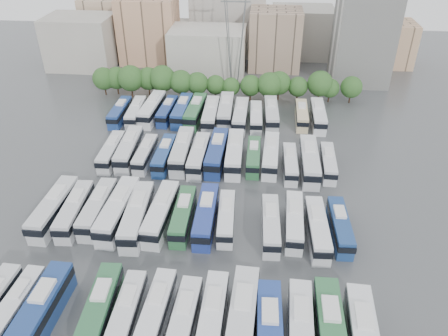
# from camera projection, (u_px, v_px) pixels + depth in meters

# --- Properties ---
(ground) EXTENTS (220.00, 220.00, 0.00)m
(ground) POSITION_uv_depth(u_px,v_px,m) (199.00, 203.00, 70.77)
(ground) COLOR #424447
(ground) RESTS_ON ground
(tree_line) EXTENTS (64.66, 7.47, 7.99)m
(tree_line) POSITION_uv_depth(u_px,v_px,m) (214.00, 82.00, 103.98)
(tree_line) COLOR black
(tree_line) RESTS_ON ground
(city_buildings) EXTENTS (102.00, 35.00, 20.00)m
(city_buildings) POSITION_uv_depth(u_px,v_px,m) (208.00, 32.00, 127.47)
(city_buildings) COLOR #9E998E
(city_buildings) RESTS_ON ground
(apartment_tower) EXTENTS (14.00, 14.00, 26.00)m
(apartment_tower) POSITION_uv_depth(u_px,v_px,m) (364.00, 31.00, 109.79)
(apartment_tower) COLOR silver
(apartment_tower) RESTS_ON ground
(electricity_pylon) EXTENTS (9.00, 6.91, 33.83)m
(electricity_pylon) POSITION_uv_depth(u_px,v_px,m) (235.00, 12.00, 102.57)
(electricity_pylon) COLOR slate
(electricity_pylon) RESTS_ON ground
(bus_r0_s1) EXTENTS (2.87, 10.96, 3.41)m
(bus_r0_s1) POSITION_uv_depth(u_px,v_px,m) (16.00, 306.00, 51.14)
(bus_r0_s1) COLOR silver
(bus_r0_s1) RESTS_ON ground
(bus_r0_s2) EXTENTS (3.35, 13.55, 4.22)m
(bus_r0_s2) POSITION_uv_depth(u_px,v_px,m) (39.00, 313.00, 49.82)
(bus_r0_s2) COLOR navy
(bus_r0_s2) RESTS_ON ground
(bus_r0_s4) EXTENTS (3.36, 12.58, 3.91)m
(bus_r0_s4) POSITION_uv_depth(u_px,v_px,m) (100.00, 311.00, 50.33)
(bus_r0_s4) COLOR #2A633C
(bus_r0_s4) RESTS_ON ground
(bus_r0_s5) EXTENTS (2.61, 11.34, 3.55)m
(bus_r0_s5) POSITION_uv_depth(u_px,v_px,m) (126.00, 314.00, 50.10)
(bus_r0_s5) COLOR silver
(bus_r0_s5) RESTS_ON ground
(bus_r0_s6) EXTENTS (2.99, 11.61, 3.61)m
(bus_r0_s6) POSITION_uv_depth(u_px,v_px,m) (156.00, 313.00, 50.21)
(bus_r0_s6) COLOR silver
(bus_r0_s6) RESTS_ON ground
(bus_r0_s7) EXTENTS (2.97, 11.57, 3.60)m
(bus_r0_s7) POSITION_uv_depth(u_px,v_px,m) (183.00, 322.00, 49.17)
(bus_r0_s7) COLOR silver
(bus_r0_s7) RESTS_ON ground
(bus_r0_s8) EXTENTS (2.86, 12.15, 3.80)m
(bus_r0_s8) POSITION_uv_depth(u_px,v_px,m) (212.00, 319.00, 49.42)
(bus_r0_s8) COLOR silver
(bus_r0_s8) RESTS_ON ground
(bus_r0_s9) EXTENTS (3.59, 13.81, 4.30)m
(bus_r0_s9) POSITION_uv_depth(u_px,v_px,m) (242.00, 320.00, 48.97)
(bus_r0_s9) COLOR silver
(bus_r0_s9) RESTS_ON ground
(bus_r0_s10) EXTENTS (3.17, 13.09, 4.09)m
(bus_r0_s10) POSITION_uv_depth(u_px,v_px,m) (269.00, 334.00, 47.53)
(bus_r0_s10) COLOR navy
(bus_r0_s10) RESTS_ON ground
(bus_r0_s11) EXTENTS (3.11, 12.41, 3.87)m
(bus_r0_s11) POSITION_uv_depth(u_px,v_px,m) (300.00, 330.00, 48.11)
(bus_r0_s11) COLOR silver
(bus_r0_s11) RESTS_ON ground
(bus_r0_s12) EXTENTS (2.97, 13.25, 4.15)m
(bus_r0_s12) POSITION_uv_depth(u_px,v_px,m) (330.00, 332.00, 47.73)
(bus_r0_s12) COLOR #2C683D
(bus_r0_s12) RESTS_ON ground
(bus_r1_s0) EXTENTS (3.15, 13.20, 4.12)m
(bus_r1_s0) POSITION_uv_depth(u_px,v_px,m) (54.00, 208.00, 66.47)
(bus_r1_s0) COLOR silver
(bus_r1_s0) RESTS_ON ground
(bus_r1_s1) EXTENTS (3.23, 12.22, 3.80)m
(bus_r1_s1) POSITION_uv_depth(u_px,v_px,m) (75.00, 210.00, 66.23)
(bus_r1_s1) COLOR silver
(bus_r1_s1) RESTS_ON ground
(bus_r1_s2) EXTENTS (2.71, 12.32, 3.86)m
(bus_r1_s2) POSITION_uv_depth(u_px,v_px,m) (98.00, 208.00, 66.62)
(bus_r1_s2) COLOR silver
(bus_r1_s2) RESTS_ON ground
(bus_r1_s3) EXTENTS (3.48, 13.73, 4.28)m
(bus_r1_s3) POSITION_uv_depth(u_px,v_px,m) (118.00, 210.00, 65.90)
(bus_r1_s3) COLOR silver
(bus_r1_s3) RESTS_ON ground
(bus_r1_s4) EXTENTS (3.57, 13.52, 4.20)m
(bus_r1_s4) POSITION_uv_depth(u_px,v_px,m) (137.00, 215.00, 64.85)
(bus_r1_s4) COLOR silver
(bus_r1_s4) RESTS_ON ground
(bus_r1_s5) EXTENTS (3.47, 13.04, 4.05)m
(bus_r1_s5) POSITION_uv_depth(u_px,v_px,m) (161.00, 213.00, 65.47)
(bus_r1_s5) COLOR silver
(bus_r1_s5) RESTS_ON ground
(bus_r1_s6) EXTENTS (2.66, 11.67, 3.65)m
(bus_r1_s6) POSITION_uv_depth(u_px,v_px,m) (183.00, 215.00, 65.32)
(bus_r1_s6) COLOR #2C673B
(bus_r1_s6) RESTS_ON ground
(bus_r1_s7) EXTENTS (2.85, 12.61, 3.95)m
(bus_r1_s7) POSITION_uv_depth(u_px,v_px,m) (206.00, 215.00, 65.09)
(bus_r1_s7) COLOR navy
(bus_r1_s7) RESTS_ON ground
(bus_r1_s8) EXTENTS (2.81, 10.91, 3.40)m
(bus_r1_s8) POSITION_uv_depth(u_px,v_px,m) (226.00, 218.00, 65.02)
(bus_r1_s8) COLOR silver
(bus_r1_s8) RESTS_ON ground
(bus_r1_s10) EXTENTS (2.87, 11.53, 3.59)m
(bus_r1_s10) POSITION_uv_depth(u_px,v_px,m) (271.00, 225.00, 63.53)
(bus_r1_s10) COLOR silver
(bus_r1_s10) RESTS_ON ground
(bus_r1_s11) EXTENTS (2.90, 11.65, 3.63)m
(bus_r1_s11) POSITION_uv_depth(u_px,v_px,m) (294.00, 221.00, 64.17)
(bus_r1_s11) COLOR silver
(bus_r1_s11) RESTS_ON ground
(bus_r1_s12) EXTENTS (3.04, 12.09, 3.77)m
(bus_r1_s12) POSITION_uv_depth(u_px,v_px,m) (317.00, 229.00, 62.61)
(bus_r1_s12) COLOR silver
(bus_r1_s12) RESTS_ON ground
(bus_r1_s13) EXTENTS (2.81, 11.20, 3.49)m
(bus_r1_s13) POSITION_uv_depth(u_px,v_px,m) (340.00, 226.00, 63.30)
(bus_r1_s13) COLOR navy
(bus_r1_s13) RESTS_ON ground
(bus_r2_s1) EXTENTS (2.78, 11.65, 3.64)m
(bus_r2_s1) POSITION_uv_depth(u_px,v_px,m) (111.00, 151.00, 81.27)
(bus_r2_s1) COLOR silver
(bus_r2_s1) RESTS_ON ground
(bus_r2_s2) EXTENTS (3.32, 13.13, 4.09)m
(bus_r2_s2) POSITION_uv_depth(u_px,v_px,m) (129.00, 149.00, 81.68)
(bus_r2_s2) COLOR silver
(bus_r2_s2) RESTS_ON ground
(bus_r2_s3) EXTENTS (2.57, 10.93, 3.42)m
(bus_r2_s3) POSITION_uv_depth(u_px,v_px,m) (145.00, 154.00, 80.78)
(bus_r2_s3) COLOR silver
(bus_r2_s3) RESTS_ON ground
(bus_r2_s4) EXTENTS (2.68, 11.51, 3.60)m
(bus_r2_s4) POSITION_uv_depth(u_px,v_px,m) (164.00, 155.00, 80.28)
(bus_r2_s4) COLOR navy
(bus_r2_s4) RESTS_ON ground
(bus_r2_s5) EXTENTS (3.11, 13.41, 4.19)m
(bus_r2_s5) POSITION_uv_depth(u_px,v_px,m) (182.00, 151.00, 81.01)
(bus_r2_s5) COLOR silver
(bus_r2_s5) RESTS_ON ground
(bus_r2_s6) EXTENTS (2.92, 12.53, 3.92)m
(bus_r2_s6) POSITION_uv_depth(u_px,v_px,m) (199.00, 155.00, 79.84)
(bus_r2_s6) COLOR silver
(bus_r2_s6) RESTS_ON ground
(bus_r2_s7) EXTENTS (3.33, 13.59, 4.24)m
(bus_r2_s7) POSITION_uv_depth(u_px,v_px,m) (217.00, 152.00, 80.46)
(bus_r2_s7) COLOR navy
(bus_r2_s7) RESTS_ON ground
(bus_r2_s8) EXTENTS (3.12, 13.46, 4.21)m
(bus_r2_s8) POSITION_uv_depth(u_px,v_px,m) (235.00, 153.00, 80.17)
(bus_r2_s8) COLOR silver
(bus_r2_s8) RESTS_ON ground
(bus_r2_s9) EXTENTS (2.42, 11.02, 3.46)m
(bus_r2_s9) POSITION_uv_depth(u_px,v_px,m) (253.00, 156.00, 79.96)
(bus_r2_s9) COLOR #2C683C
(bus_r2_s9) RESTS_ON ground
(bus_r2_s10) EXTENTS (3.22, 12.67, 3.95)m
(bus_r2_s10) POSITION_uv_depth(u_px,v_px,m) (271.00, 155.00, 79.94)
(bus_r2_s10) COLOR silver
(bus_r2_s10) RESTS_ON ground
(bus_r2_s11) EXTENTS (2.51, 10.83, 3.39)m
(bus_r2_s11) POSITION_uv_depth(u_px,v_px,m) (290.00, 163.00, 77.95)
(bus_r2_s11) COLOR silver
(bus_r2_s11) RESTS_ON ground
(bus_r2_s12) EXTENTS (3.00, 13.67, 4.29)m
(bus_r2_s12) POSITION_uv_depth(u_px,v_px,m) (309.00, 161.00, 77.90)
(bus_r2_s12) COLOR silver
(bus_r2_s12) RESTS_ON ground
(bus_r2_s13) EXTENTS (2.65, 10.86, 3.39)m
(bus_r2_s13) POSITION_uv_depth(u_px,v_px,m) (328.00, 163.00, 78.18)
(bus_r2_s13) COLOR silver
(bus_r2_s13) RESTS_ON ground
(bus_r3_s0) EXTENTS (2.53, 11.51, 3.61)m
(bus_r3_s0) POSITION_uv_depth(u_px,v_px,m) (120.00, 112.00, 95.78)
(bus_r3_s0) COLOR navy
(bus_r3_s0) RESTS_ON ground
(bus_r3_s1) EXTENTS (3.09, 11.83, 3.68)m
(bus_r3_s1) POSITION_uv_depth(u_px,v_px,m) (136.00, 112.00, 95.66)
(bus_r3_s1) COLOR silver
(bus_r3_s1) RESTS_ON ground
(bus_r3_s2) EXTENTS (3.60, 13.58, 4.22)m
(bus_r3_s2) POSITION_uv_depth(u_px,v_px,m) (152.00, 109.00, 96.50)
(bus_r3_s2) COLOR white
(bus_r3_s2) RESTS_ON ground
(bus_r3_s3) EXTENTS (2.99, 11.42, 3.55)m
(bus_r3_s3) POSITION_uv_depth(u_px,v_px,m) (167.00, 111.00, 96.35)
(bus_r3_s3) COLOR navy
(bus_r3_s3) RESTS_ON ground
(bus_r3_s4) EXTENTS (3.06, 12.72, 3.97)m
(bus_r3_s4) POSITION_uv_depth(u_px,v_px,m) (182.00, 110.00, 96.02)
(bus_r3_s4) COLOR navy
(bus_r3_s4) RESTS_ON ground
(bus_r3_s5) EXTENTS (3.53, 13.27, 4.12)m
(bus_r3_s5) POSITION_uv_depth(u_px,v_px,m) (195.00, 111.00, 95.58)
(bus_r3_s5) COLOR #2C683B
(bus_r3_s5) RESTS_ON ground
(bus_r3_s6) EXTENTS (3.15, 13.26, 4.14)m
(bus_r3_s6) POSITION_uv_depth(u_px,v_px,m) (211.00, 115.00, 94.10)
(bus_r3_s6) COLOR silver
(bus_r3_s6) RESTS_ON ground
(bus_r3_s7) EXTENTS (3.22, 13.62, 4.26)m
(bus_r3_s7) POSITION_uv_depth(u_px,v_px,m) (226.00, 110.00, 95.70)
(bus_r3_s7) COLOR silver
(bus_r3_s7) RESTS_ON ground
(bus_r3_s8) EXTENTS (2.94, 12.99, 4.07)m
(bus_r3_s8) POSITION_uv_depth(u_px,v_px,m) (241.00, 116.00, 93.72)
(bus_r3_s8) COLOR silver
(bus_r3_s8) RESTS_ON ground
(bus_r3_s9) EXTENTS (2.91, 11.59, 3.61)m
(bus_r3_s9) POSITION_uv_depth(u_px,v_px,m) (256.00, 117.00, 93.54)
(bus_r3_s9) COLOR silver
(bus_r3_s9) RESTS_ON ground
(bus_r3_s10) EXTENTS (3.37, 12.98, 4.04)m
(bus_r3_s10) POSITION_uv_depth(u_px,v_px,m) (271.00, 114.00, 94.54)
(bus_r3_s10) COLOR silver
(bus_r3_s10) RESTS_ON ground
(bus_r3_s12) EXTENTS (2.62, 11.35, 3.55)m
(bus_r3_s12) POSITION_uv_depth(u_px,v_px,m) (302.00, 115.00, 94.63)
(bus_r3_s12) COLOR beige
(bus_r3_s12) RESTS_ON ground
(bus_r3_s13) EXTENTS (2.84, 12.58, 3.94)m
(bus_r3_s13) POSITION_uv_depth(u_px,v_px,m) (318.00, 115.00, 93.96)
(bus_r3_s13) COLOR silver
(bus_r3_s13) RESTS_ON ground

